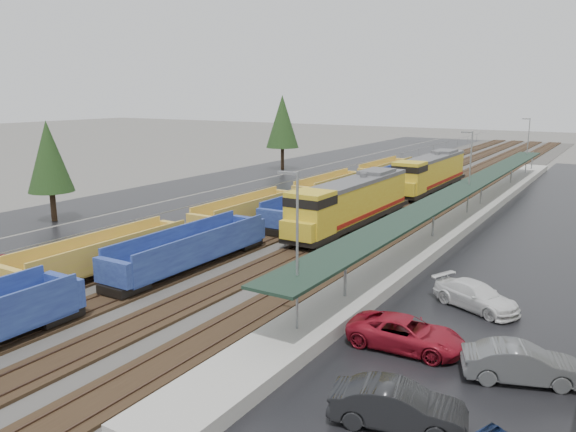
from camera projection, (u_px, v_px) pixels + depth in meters
name	position (u px, v px, depth m)	size (l,w,h in m)	color
ballast_strip	(405.00, 193.00, 64.14)	(20.00, 160.00, 0.08)	#302D2B
trackbed	(405.00, 192.00, 64.12)	(14.60, 160.00, 0.22)	black
west_parking_lot	(293.00, 183.00, 71.87)	(10.00, 160.00, 0.02)	black
west_road	(231.00, 177.00, 77.02)	(9.00, 160.00, 0.02)	black
station_platform	(467.00, 212.00, 50.81)	(3.00, 80.00, 8.00)	#9E9B93
chainlink_fence	(326.00, 175.00, 67.40)	(0.08, 160.04, 2.02)	gray
tree_west_near	(49.00, 157.00, 49.34)	(3.96, 3.96, 9.00)	#332316
tree_west_far	(282.00, 122.00, 82.75)	(4.84, 4.84, 11.00)	#332316
locomotive_lead	(350.00, 202.00, 47.02)	(2.92, 19.22, 4.35)	black
locomotive_trail	(430.00, 173.00, 64.44)	(2.92, 19.22, 4.35)	black
well_string_yellow	(188.00, 232.00, 42.03)	(2.52, 91.73, 2.24)	gold
well_string_blue	(260.00, 228.00, 43.12)	(2.72, 93.49, 2.41)	navy
parked_car_east_a	(398.00, 406.00, 19.34)	(4.70, 1.64, 1.55)	black
parked_car_east_b	(406.00, 334.00, 25.28)	(5.22, 2.41, 1.45)	maroon
parked_car_east_c	(476.00, 296.00, 29.96)	(4.86, 1.98, 1.41)	white
parked_car_east_e	(522.00, 364.00, 22.39)	(4.63, 1.61, 1.52)	#535558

